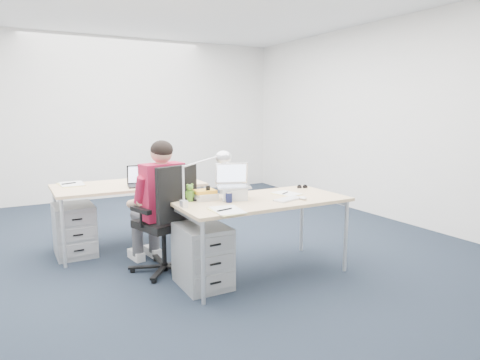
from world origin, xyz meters
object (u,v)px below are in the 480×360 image
bear_figurine (190,192)px  far_cup (169,176)px  can_koozie (229,197)px  water_bottle (181,189)px  office_chair (166,242)px  sunglasses (302,187)px  seated_person (156,205)px  silver_laptop (234,182)px  drawer_pedestal_near (203,256)px  headphones (197,198)px  wireless_keyboard (288,199)px  drawer_pedestal_far (74,230)px  computer_mouse (303,198)px  cordless_phone (208,193)px  desk_far (129,188)px  desk_lamp (199,178)px  desk_near (261,204)px  book_stack (206,195)px  dark_laptop (143,176)px

bear_figurine → far_cup: bear_figurine is taller
can_koozie → water_bottle: 0.46m
office_chair → far_cup: 1.11m
bear_figurine → sunglasses: 1.30m
seated_person → silver_laptop: bearing=-52.9°
can_koozie → water_bottle: size_ratio=0.49×
drawer_pedestal_near → headphones: bearing=76.0°
wireless_keyboard → drawer_pedestal_far: bearing=119.2°
far_cup → computer_mouse: bearing=-66.0°
water_bottle → far_cup: 1.12m
drawer_pedestal_far → can_koozie: can_koozie is taller
seated_person → drawer_pedestal_far: 1.09m
cordless_phone → drawer_pedestal_near: bearing=-119.5°
seated_person → water_bottle: size_ratio=6.40×
desk_far → desk_lamp: 1.44m
computer_mouse → desk_lamp: bearing=169.5°
water_bottle → desk_lamp: desk_lamp is taller
water_bottle → bear_figurine: bearing=-66.6°
office_chair → can_koozie: office_chair is taller
silver_laptop → desk_lamp: bearing=-148.3°
seated_person → silver_laptop: (0.57, -0.55, 0.26)m
desk_near → drawer_pedestal_far: 2.09m
desk_near → bear_figurine: 0.67m
office_chair → can_koozie: bearing=-63.0°
book_stack → dark_laptop: bearing=107.1°
wireless_keyboard → bear_figurine: size_ratio=1.85×
desk_far → book_stack: (0.40, -1.20, 0.09)m
drawer_pedestal_near → cordless_phone: (0.14, 0.18, 0.52)m
desk_near → book_stack: size_ratio=7.74×
desk_far → sunglasses: bearing=-36.7°
computer_mouse → bear_figurine: bear_figurine is taller
desk_near → dark_laptop: size_ratio=4.95×
cordless_phone → far_cup: cordless_phone is taller
headphones → cordless_phone: (0.08, -0.06, 0.05)m
headphones → far_cup: far_cup is taller
far_cup → headphones: bearing=-96.7°
desk_far → sunglasses: size_ratio=13.99×
drawer_pedestal_far → desk_near: bearing=-44.1°
desk_near → far_cup: far_cup is taller
bear_figurine → desk_lamp: size_ratio=0.34×
silver_laptop → headphones: (-0.31, 0.14, -0.15)m
drawer_pedestal_far → water_bottle: water_bottle is taller
office_chair → drawer_pedestal_far: office_chair is taller
book_stack → far_cup: size_ratio=1.96×
computer_mouse → headphones: headphones is taller
wireless_keyboard → far_cup: (-0.60, 1.57, 0.05)m
bear_figurine → far_cup: bearing=57.4°
desk_near → desk_lamp: 0.68m
computer_mouse → cordless_phone: bearing=156.5°
wireless_keyboard → water_bottle: size_ratio=1.53×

